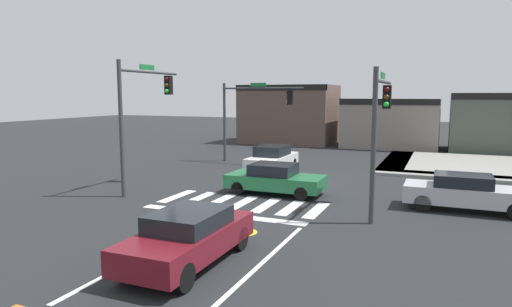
{
  "coord_description": "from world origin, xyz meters",
  "views": [
    {
      "loc": [
        7.63,
        -21.15,
        4.49
      ],
      "look_at": [
        -1.24,
        -0.09,
        1.49
      ],
      "focal_mm": 31.42,
      "sensor_mm": 36.0,
      "label": 1
    }
  ],
  "objects_px": {
    "traffic_signal_southeast": "(380,116)",
    "car_white": "(272,158)",
    "traffic_signal_northwest": "(254,107)",
    "car_green": "(275,179)",
    "car_maroon": "(188,236)",
    "car_silver": "(467,193)",
    "traffic_signal_southwest": "(143,103)"
  },
  "relations": [
    {
      "from": "traffic_signal_southeast",
      "to": "car_green",
      "type": "distance_m",
      "value": 5.9
    },
    {
      "from": "traffic_signal_northwest",
      "to": "car_green",
      "type": "height_order",
      "value": "traffic_signal_northwest"
    },
    {
      "from": "traffic_signal_southeast",
      "to": "car_white",
      "type": "bearing_deg",
      "value": 43.58
    },
    {
      "from": "traffic_signal_southeast",
      "to": "car_white",
      "type": "distance_m",
      "value": 10.75
    },
    {
      "from": "car_maroon",
      "to": "traffic_signal_southeast",
      "type": "bearing_deg",
      "value": -28.43
    },
    {
      "from": "car_maroon",
      "to": "car_green",
      "type": "bearing_deg",
      "value": 5.53
    },
    {
      "from": "car_green",
      "to": "car_silver",
      "type": "distance_m",
      "value": 7.92
    },
    {
      "from": "car_white",
      "to": "car_silver",
      "type": "height_order",
      "value": "car_white"
    },
    {
      "from": "car_green",
      "to": "car_silver",
      "type": "height_order",
      "value": "car_silver"
    },
    {
      "from": "traffic_signal_southwest",
      "to": "car_green",
      "type": "bearing_deg",
      "value": -75.26
    },
    {
      "from": "traffic_signal_northwest",
      "to": "traffic_signal_southwest",
      "type": "bearing_deg",
      "value": -98.17
    },
    {
      "from": "traffic_signal_northwest",
      "to": "car_silver",
      "type": "distance_m",
      "value": 15.24
    },
    {
      "from": "traffic_signal_northwest",
      "to": "traffic_signal_southeast",
      "type": "bearing_deg",
      "value": -46.65
    },
    {
      "from": "traffic_signal_southwest",
      "to": "car_silver",
      "type": "distance_m",
      "value": 14.39
    },
    {
      "from": "car_maroon",
      "to": "car_silver",
      "type": "bearing_deg",
      "value": -38.32
    },
    {
      "from": "traffic_signal_southeast",
      "to": "traffic_signal_southwest",
      "type": "relative_size",
      "value": 0.91
    },
    {
      "from": "traffic_signal_southwest",
      "to": "car_maroon",
      "type": "height_order",
      "value": "traffic_signal_southwest"
    },
    {
      "from": "car_white",
      "to": "car_green",
      "type": "bearing_deg",
      "value": 21.88
    },
    {
      "from": "car_white",
      "to": "car_silver",
      "type": "bearing_deg",
      "value": 60.54
    },
    {
      "from": "traffic_signal_southeast",
      "to": "car_silver",
      "type": "distance_m",
      "value": 4.65
    },
    {
      "from": "traffic_signal_northwest",
      "to": "traffic_signal_southwest",
      "type": "relative_size",
      "value": 0.93
    },
    {
      "from": "car_white",
      "to": "car_maroon",
      "type": "distance_m",
      "value": 15.07
    },
    {
      "from": "car_green",
      "to": "car_maroon",
      "type": "distance_m",
      "value": 8.95
    },
    {
      "from": "traffic_signal_northwest",
      "to": "traffic_signal_southwest",
      "type": "distance_m",
      "value": 9.92
    },
    {
      "from": "car_green",
      "to": "traffic_signal_northwest",
      "type": "bearing_deg",
      "value": -61.02
    },
    {
      "from": "traffic_signal_northwest",
      "to": "car_maroon",
      "type": "bearing_deg",
      "value": -72.44
    },
    {
      "from": "traffic_signal_northwest",
      "to": "car_silver",
      "type": "height_order",
      "value": "traffic_signal_northwest"
    },
    {
      "from": "car_white",
      "to": "traffic_signal_southeast",
      "type": "bearing_deg",
      "value": 43.58
    },
    {
      "from": "traffic_signal_northwest",
      "to": "car_green",
      "type": "xyz_separation_m",
      "value": [
        4.56,
        -8.24,
        -3.03
      ]
    },
    {
      "from": "traffic_signal_southeast",
      "to": "car_green",
      "type": "bearing_deg",
      "value": 70.8
    },
    {
      "from": "car_white",
      "to": "car_maroon",
      "type": "bearing_deg",
      "value": 12.26
    },
    {
      "from": "traffic_signal_northwest",
      "to": "traffic_signal_southeast",
      "type": "relative_size",
      "value": 1.03
    }
  ]
}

